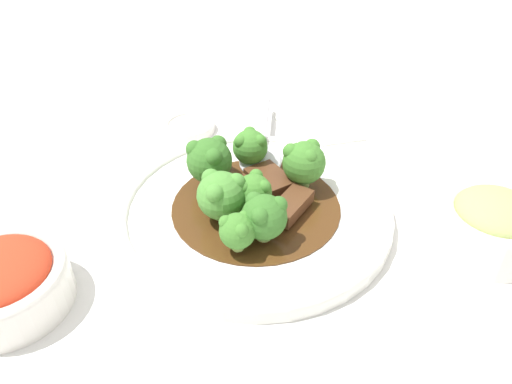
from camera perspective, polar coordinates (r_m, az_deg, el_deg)
ground_plane at (r=0.55m, az=0.00°, el=-2.85°), size 4.00×4.00×0.00m
main_plate at (r=0.54m, az=0.00°, el=-2.03°), size 0.29×0.29×0.02m
beef_strip_0 at (r=0.55m, az=-2.17°, el=0.58°), size 0.08×0.06×0.01m
beef_strip_1 at (r=0.52m, az=4.01°, el=-1.56°), size 0.05×0.06×0.01m
beef_strip_2 at (r=0.56m, az=1.56°, el=1.39°), size 0.06×0.05×0.01m
broccoli_floret_0 at (r=0.47m, az=-2.13°, el=-4.40°), size 0.04×0.04×0.04m
broccoli_floret_1 at (r=0.58m, az=-0.67°, el=5.24°), size 0.04×0.04×0.05m
broccoli_floret_2 at (r=0.48m, az=0.93°, el=-2.77°), size 0.04×0.04×0.05m
broccoli_floret_3 at (r=0.55m, az=5.51°, el=3.45°), size 0.05×0.05×0.05m
broccoli_floret_4 at (r=0.51m, az=-0.29°, el=0.06°), size 0.04×0.04×0.04m
broccoli_floret_5 at (r=0.50m, az=-3.99°, el=-0.27°), size 0.05×0.05×0.05m
broccoli_floret_6 at (r=0.55m, az=-5.36°, el=3.70°), size 0.05×0.05×0.06m
serving_spoon at (r=0.60m, az=0.58°, el=4.19°), size 0.19×0.12×0.01m
side_bowl_kimchi at (r=0.49m, az=-27.02°, el=-9.11°), size 0.11×0.11×0.05m
side_bowl_appetizer at (r=0.54m, az=25.45°, el=-3.32°), size 0.10×0.10×0.06m
sauce_dish at (r=0.71m, az=-7.57°, el=7.46°), size 0.07×0.07×0.01m
paper_napkin at (r=0.72m, az=6.95°, el=7.74°), size 0.13×0.12×0.01m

